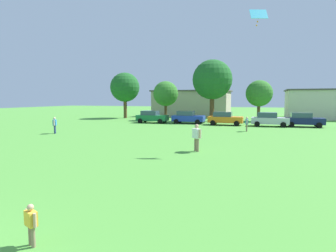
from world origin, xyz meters
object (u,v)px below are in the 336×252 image
(kite, at_px, (258,15))
(tree_left, at_px, (166,94))
(adult_bystander, at_px, (197,135))
(tree_far_right, at_px, (259,94))
(parked_car_navy_4, at_px, (303,120))
(parked_car_green_0, at_px, (152,117))
(tree_right, at_px, (212,80))
(bystander_midfield, at_px, (247,123))
(parked_car_orange_2, at_px, (225,118))
(bystander_near_trees, at_px, (55,124))
(child_kite_flyer, at_px, (31,221))
(parked_car_silver_3, at_px, (269,119))
(parked_car_blue_1, at_px, (188,117))
(tree_far_left, at_px, (125,87))

(kite, bearing_deg, tree_left, 122.27)
(adult_bystander, relative_size, tree_far_right, 0.29)
(tree_far_right, bearing_deg, parked_car_navy_4, -53.83)
(parked_car_green_0, relative_size, tree_right, 0.48)
(bystander_midfield, relative_size, tree_far_right, 0.25)
(parked_car_orange_2, distance_m, parked_car_navy_4, 9.21)
(bystander_near_trees, height_order, bystander_midfield, bystander_near_trees)
(kite, relative_size, tree_left, 0.19)
(kite, bearing_deg, bystander_near_trees, 171.85)
(kite, xyz_separation_m, parked_car_orange_2, (-4.10, 16.70, -7.77))
(bystander_near_trees, bearing_deg, bystander_midfield, -96.77)
(parked_car_navy_4, bearing_deg, child_kite_flyer, -106.75)
(kite, distance_m, parked_car_green_0, 23.20)
(adult_bystander, xyz_separation_m, parked_car_orange_2, (-0.61, 18.56, -0.18))
(adult_bystander, relative_size, parked_car_orange_2, 0.41)
(tree_left, xyz_separation_m, tree_right, (7.35, -0.29, 1.99))
(parked_car_silver_3, xyz_separation_m, parked_car_navy_4, (3.86, 0.67, 0.00))
(parked_car_blue_1, xyz_separation_m, tree_left, (-4.90, 4.91, 3.25))
(parked_car_green_0, bearing_deg, parked_car_silver_3, 0.29)
(kite, bearing_deg, bystander_midfield, 95.81)
(tree_far_left, height_order, tree_far_right, tree_far_left)
(child_kite_flyer, height_order, bystander_midfield, bystander_midfield)
(parked_car_green_0, bearing_deg, bystander_near_trees, -107.33)
(parked_car_navy_4, relative_size, tree_far_right, 0.71)
(kite, relative_size, parked_car_blue_1, 0.28)
(tree_far_right, bearing_deg, parked_car_green_0, -150.57)
(adult_bystander, height_order, parked_car_blue_1, adult_bystander)
(parked_car_blue_1, bearing_deg, tree_right, 62.03)
(child_kite_flyer, relative_size, kite, 0.84)
(bystander_near_trees, xyz_separation_m, parked_car_green_0, (4.38, 14.04, -0.08))
(child_kite_flyer, height_order, tree_far_left, tree_far_left)
(bystander_midfield, distance_m, parked_car_navy_4, 9.34)
(tree_left, distance_m, tree_far_right, 14.09)
(tree_far_left, xyz_separation_m, tree_left, (8.10, -1.94, -1.17))
(bystander_midfield, bearing_deg, parked_car_navy_4, 134.11)
(child_kite_flyer, bearing_deg, tree_far_left, 136.74)
(parked_car_blue_1, bearing_deg, bystander_midfield, -40.56)
(adult_bystander, distance_m, tree_far_left, 32.27)
(kite, xyz_separation_m, parked_car_navy_4, (5.08, 17.44, -7.77))
(bystander_midfield, relative_size, parked_car_green_0, 0.35)
(adult_bystander, xyz_separation_m, kite, (3.49, 1.86, 7.59))
(tree_far_left, bearing_deg, tree_far_right, 1.13)
(bystander_near_trees, height_order, parked_car_green_0, parked_car_green_0)
(child_kite_flyer, relative_size, parked_car_navy_4, 0.23)
(bystander_midfield, xyz_separation_m, tree_far_right, (0.92, 14.18, 3.22))
(parked_car_green_0, bearing_deg, kite, -49.76)
(parked_car_orange_2, distance_m, tree_left, 11.81)
(parked_car_blue_1, distance_m, tree_far_right, 12.01)
(bystander_near_trees, height_order, parked_car_orange_2, parked_car_orange_2)
(parked_car_green_0, distance_m, tree_far_right, 16.38)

